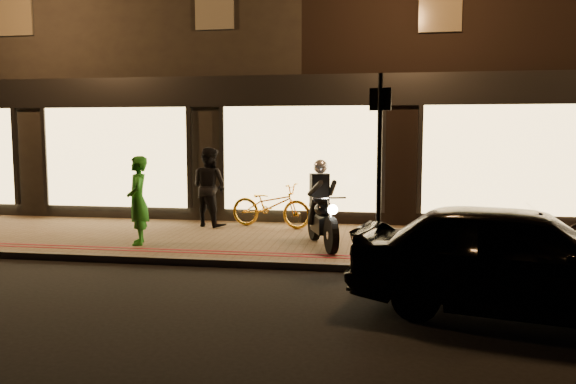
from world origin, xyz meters
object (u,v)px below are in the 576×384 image
Objects in this scene: sign_post at (379,158)px; bicycle_gold at (271,205)px; parked_car at (519,259)px; person_green at (138,200)px; motorcycle at (322,213)px.

sign_post reaches higher than bicycle_gold.
sign_post is 0.74× the size of parked_car.
person_green is at bearing 169.86° from sign_post.
sign_post is 1.61× the size of bicycle_gold.
person_green reaches higher than parked_car.
sign_post reaches higher than motorcycle.
motorcycle is at bearing 130.89° from sign_post.
sign_post is 4.03m from bicycle_gold.
motorcycle is 2.29m from bicycle_gold.
parked_car is at bearing -128.64° from bicycle_gold.
motorcycle reaches higher than parked_car.
motorcycle is 3.43m from person_green.
sign_post is at bearing 53.56° from parked_car.
motorcycle is 0.62× the size of sign_post.
person_green is 6.73m from parked_car.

